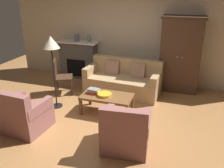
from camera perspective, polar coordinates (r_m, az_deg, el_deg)
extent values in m
plane|color=#B27A47|center=(5.02, -3.01, -8.91)|extent=(9.60, 9.60, 0.00)
cube|color=beige|center=(6.84, 4.58, 12.10)|extent=(7.20, 0.10, 2.80)
cube|color=#4C4947|center=(7.32, -8.02, 5.72)|extent=(1.10, 0.36, 1.08)
cube|color=black|center=(7.23, -8.56, 3.80)|extent=(0.60, 0.01, 0.52)
cube|color=white|center=(7.17, -8.33, 9.97)|extent=(1.26, 0.48, 0.04)
cube|color=#472D1E|center=(6.43, 16.00, 6.48)|extent=(1.00, 0.52, 1.88)
cube|color=#3C271A|center=(6.25, 16.96, 15.06)|extent=(1.06, 0.55, 0.06)
sphere|color=#ADAFB5|center=(6.16, 15.33, 6.24)|extent=(0.04, 0.04, 0.04)
sphere|color=#ADAFB5|center=(6.16, 16.45, 6.11)|extent=(0.04, 0.04, 0.04)
cube|color=tan|center=(6.20, 2.48, -0.30)|extent=(1.95, 0.96, 0.44)
cube|color=tan|center=(6.35, 3.58, 4.38)|extent=(1.91, 0.30, 0.42)
cube|color=tan|center=(6.41, -4.91, 3.55)|extent=(0.21, 0.81, 0.22)
cube|color=tan|center=(5.87, 10.65, 1.46)|extent=(0.21, 0.81, 0.22)
cube|color=#9E755B|center=(6.36, 0.17, 4.04)|extent=(0.37, 0.21, 0.37)
cube|color=#9E755B|center=(6.14, 6.25, 3.26)|extent=(0.37, 0.21, 0.37)
cube|color=brown|center=(5.16, -1.23, -2.99)|extent=(1.10, 0.60, 0.05)
cube|color=brown|center=(5.21, -7.49, -5.46)|extent=(0.06, 0.06, 0.37)
cube|color=brown|center=(4.90, 3.45, -7.23)|extent=(0.06, 0.06, 0.37)
cube|color=brown|center=(5.64, -5.24, -3.15)|extent=(0.06, 0.06, 0.37)
cube|color=brown|center=(5.35, 4.90, -4.61)|extent=(0.06, 0.06, 0.37)
cylinder|color=gold|center=(5.12, -1.81, -2.55)|extent=(0.31, 0.31, 0.06)
cube|color=#B73833|center=(5.25, -4.43, -2.01)|extent=(0.24, 0.17, 0.04)
cube|color=gold|center=(5.24, -4.25, -1.62)|extent=(0.24, 0.17, 0.03)
cube|color=gray|center=(5.22, -4.45, -1.30)|extent=(0.25, 0.19, 0.03)
cylinder|color=#565B66|center=(7.15, -8.38, 10.95)|extent=(0.13, 0.13, 0.21)
cylinder|color=slate|center=(6.99, -5.53, 10.83)|extent=(0.09, 0.09, 0.21)
cube|color=#935B56|center=(4.96, -19.66, -7.89)|extent=(0.82, 0.82, 0.42)
cube|color=#935B56|center=(4.57, -22.90, -4.79)|extent=(0.77, 0.22, 0.46)
cube|color=#935B56|center=(4.62, -17.07, -5.50)|extent=(0.17, 0.71, 0.20)
cube|color=#935B56|center=(5.04, -22.93, -3.94)|extent=(0.17, 0.71, 0.20)
cube|color=#935B56|center=(4.21, 3.38, -12.25)|extent=(0.84, 0.84, 0.42)
cube|color=#935B56|center=(3.71, 2.77, -9.29)|extent=(0.77, 0.24, 0.46)
cube|color=#935B56|center=(4.02, 8.19, -9.05)|extent=(0.19, 0.71, 0.20)
cube|color=#935B56|center=(4.10, -1.14, -8.14)|extent=(0.19, 0.71, 0.20)
cube|color=#472D1E|center=(6.27, -11.48, 1.58)|extent=(0.59, 0.59, 0.04)
cylinder|color=#472D1E|center=(6.16, -9.66, -0.90)|extent=(0.04, 0.04, 0.41)
cylinder|color=#472D1E|center=(6.52, -9.58, 0.40)|extent=(0.04, 0.04, 0.41)
cylinder|color=#472D1E|center=(6.19, -13.17, -1.07)|extent=(0.04, 0.04, 0.41)
cylinder|color=#472D1E|center=(6.54, -12.91, 0.23)|extent=(0.04, 0.04, 0.41)
cube|color=#472D1E|center=(6.21, -13.50, 3.60)|extent=(0.23, 0.41, 0.45)
cylinder|color=black|center=(5.74, -13.03, -5.08)|extent=(0.26, 0.26, 0.02)
cylinder|color=black|center=(5.47, -13.65, 1.36)|extent=(0.03, 0.03, 1.40)
cone|color=beige|center=(5.25, -14.45, 9.68)|extent=(0.36, 0.36, 0.26)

